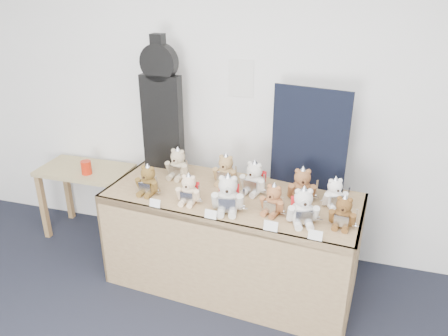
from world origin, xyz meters
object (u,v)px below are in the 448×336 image
(side_table, at_px, (86,180))
(teddy_back_left, at_px, (178,165))
(red_cup, at_px, (86,168))
(teddy_front_far_left, at_px, (148,181))
(teddy_front_far_right, at_px, (303,208))
(teddy_front_centre, at_px, (228,195))
(teddy_front_right, at_px, (273,200))
(teddy_back_end, at_px, (335,194))
(teddy_front_end, at_px, (343,213))
(teddy_front_left, at_px, (189,190))
(display_table, at_px, (228,219))
(guitar_case, at_px, (162,105))
(teddy_back_centre_right, at_px, (254,179))
(teddy_back_centre_left, at_px, (226,171))
(teddy_back_right, at_px, (302,186))

(side_table, bearing_deg, teddy_back_left, -8.08)
(red_cup, height_order, teddy_front_far_left, teddy_front_far_left)
(red_cup, distance_m, teddy_front_far_right, 2.02)
(teddy_front_centre, bearing_deg, teddy_front_right, 1.29)
(side_table, height_order, teddy_back_end, teddy_back_end)
(teddy_front_right, bearing_deg, teddy_front_end, 9.96)
(teddy_front_left, distance_m, teddy_back_end, 1.04)
(display_table, xyz_separation_m, teddy_front_right, (0.35, -0.10, 0.27))
(red_cup, relative_size, teddy_back_end, 0.49)
(teddy_front_far_right, bearing_deg, guitar_case, 137.56)
(teddy_front_centre, bearing_deg, teddy_back_centre_right, 61.61)
(teddy_front_far_right, relative_size, teddy_front_end, 1.18)
(display_table, distance_m, red_cup, 1.44)
(guitar_case, bearing_deg, teddy_back_centre_left, -13.34)
(side_table, xyz_separation_m, red_cup, (0.09, -0.10, 0.18))
(teddy_front_far_left, relative_size, teddy_back_centre_left, 0.95)
(teddy_front_far_left, xyz_separation_m, teddy_front_far_right, (1.17, -0.10, 0.01))
(teddy_front_right, bearing_deg, teddy_back_right, 71.90)
(teddy_front_left, height_order, teddy_front_far_right, teddy_front_far_right)
(teddy_front_far_left, bearing_deg, teddy_front_centre, -2.54)
(teddy_front_right, bearing_deg, display_table, 178.91)
(red_cup, bearing_deg, teddy_back_centre_right, -4.66)
(side_table, distance_m, teddy_back_end, 2.28)
(teddy_front_centre, distance_m, teddy_front_right, 0.31)
(teddy_front_centre, bearing_deg, teddy_front_far_right, -11.81)
(guitar_case, height_order, teddy_front_far_right, guitar_case)
(red_cup, bearing_deg, teddy_front_centre, -17.62)
(teddy_front_far_right, xyz_separation_m, teddy_back_left, (-1.06, 0.43, -0.00))
(teddy_front_far_right, distance_m, teddy_back_centre_left, 0.79)
(display_table, height_order, teddy_front_far_left, teddy_front_far_left)
(display_table, distance_m, teddy_back_end, 0.80)
(display_table, bearing_deg, teddy_front_far_right, -12.68)
(teddy_back_left, distance_m, teddy_back_end, 1.26)
(teddy_back_right, bearing_deg, side_table, 162.67)
(teddy_back_right, bearing_deg, teddy_back_end, -17.61)
(teddy_front_end, bearing_deg, teddy_back_centre_left, 162.95)
(teddy_front_end, relative_size, teddy_back_end, 1.00)
(teddy_front_far_left, xyz_separation_m, teddy_front_right, (0.96, -0.02, -0.00))
(teddy_back_centre_left, bearing_deg, teddy_back_left, -175.67)
(red_cup, distance_m, teddy_back_left, 0.91)
(display_table, relative_size, teddy_front_far_right, 6.78)
(teddy_front_far_right, xyz_separation_m, teddy_back_centre_left, (-0.66, 0.44, -0.01))
(teddy_front_centre, distance_m, teddy_back_right, 0.56)
(teddy_front_right, bearing_deg, teddy_back_left, 172.22)
(teddy_front_right, distance_m, teddy_back_right, 0.30)
(red_cup, xyz_separation_m, teddy_front_end, (2.22, -0.44, 0.15))
(red_cup, bearing_deg, teddy_back_end, -4.63)
(teddy_front_right, bearing_deg, side_table, 179.86)
(teddy_front_right, bearing_deg, guitar_case, 168.19)
(teddy_front_centre, xyz_separation_m, teddy_front_far_right, (0.52, -0.01, -0.01))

